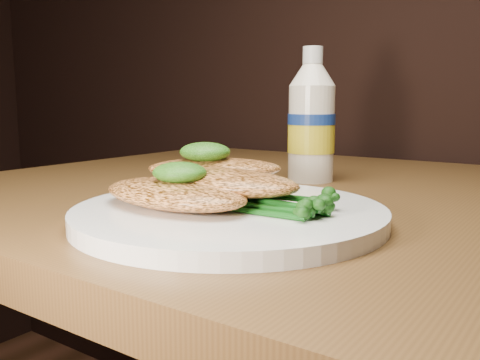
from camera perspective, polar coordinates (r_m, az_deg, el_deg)
The scene contains 8 objects.
plate at distance 0.50m, azimuth -1.17°, elevation -3.78°, with size 0.30×0.30×0.02m, color white.
chicken_front at distance 0.49m, azimuth -7.27°, elevation -1.50°, with size 0.16×0.09×0.03m, color #EE924B.
chicken_mid at distance 0.51m, azimuth -1.98°, elevation -0.18°, with size 0.17×0.08×0.03m, color #EE924B.
chicken_back at distance 0.56m, azimuth -2.81°, elevation 1.29°, with size 0.14×0.07×0.02m, color #EE924B.
pesto_front at distance 0.49m, azimuth -6.67°, elevation 0.82°, with size 0.05×0.05×0.02m, color #143908.
pesto_back at distance 0.55m, azimuth -3.87°, elevation 3.11°, with size 0.05×0.05×0.02m, color #143908.
broccolini_bundle at distance 0.48m, azimuth 3.37°, elevation -2.12°, with size 0.14×0.11×0.02m, color #115113, non-canonical shape.
mayo_bottle at distance 0.75m, azimuth 7.89°, elevation 7.11°, with size 0.07×0.07×0.19m, color white, non-canonical shape.
Camera 1 is at (0.20, 0.44, 0.87)m, focal length 38.74 mm.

